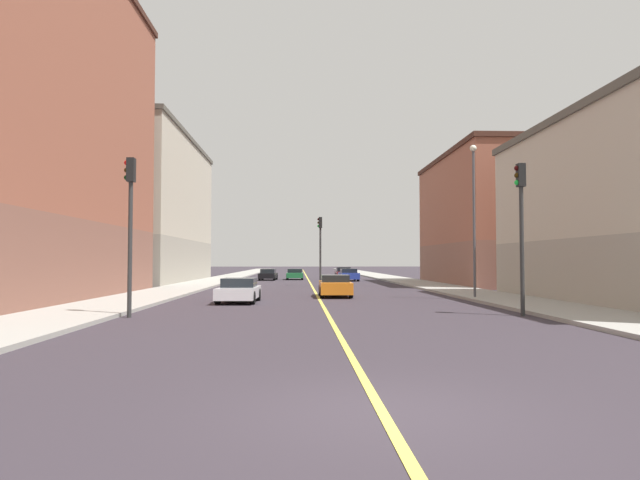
{
  "coord_description": "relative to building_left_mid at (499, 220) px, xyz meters",
  "views": [
    {
      "loc": [
        -1.17,
        -7.64,
        2.1
      ],
      "look_at": [
        0.41,
        31.38,
        3.61
      ],
      "focal_mm": 30.62,
      "sensor_mm": 36.0,
      "label": 1
    }
  ],
  "objects": [
    {
      "name": "traffic_light_left_near",
      "position": [
        -9.51,
        -27.69,
        -2.01
      ],
      "size": [
        0.4,
        0.32,
        5.87
      ],
      "color": "#2D2D2D",
      "rests_on": "ground"
    },
    {
      "name": "car_green",
      "position": [
        -18.46,
        13.57,
        -5.22
      ],
      "size": [
        1.89,
        4.09,
        1.22
      ],
      "color": "#1E6B38",
      "rests_on": "ground"
    },
    {
      "name": "car_black",
      "position": [
        -21.37,
        11.88,
        -5.21
      ],
      "size": [
        1.97,
        4.58,
        1.23
      ],
      "color": "black",
      "rests_on": "ground"
    },
    {
      "name": "car_blue",
      "position": [
        -12.75,
        9.12,
        -5.19
      ],
      "size": [
        1.99,
        4.24,
        1.29
      ],
      "color": "#23389E",
      "rests_on": "ground"
    },
    {
      "name": "car_orange",
      "position": [
        -15.91,
        -16.22,
        -5.19
      ],
      "size": [
        1.9,
        4.3,
        1.28
      ],
      "color": "orange",
      "rests_on": "ground"
    },
    {
      "name": "ground_plane",
      "position": [
        -16.93,
        -40.65,
        -5.82
      ],
      "size": [
        400.0,
        400.0,
        0.0
      ],
      "primitive_type": "plane",
      "color": "#322B33",
      "rests_on": "ground"
    },
    {
      "name": "street_lamp_left_near",
      "position": [
        -8.49,
        -18.98,
        -0.73
      ],
      "size": [
        0.36,
        0.36,
        8.32
      ],
      "color": "#4C4C51",
      "rests_on": "ground"
    },
    {
      "name": "building_left_mid",
      "position": [
        0.0,
        0.0,
        0.0
      ],
      "size": [
        10.56,
        18.66,
        11.63
      ],
      "color": "brown",
      "rests_on": "ground"
    },
    {
      "name": "traffic_light_median_far",
      "position": [
        -16.26,
        -3.09,
        -2.08
      ],
      "size": [
        0.4,
        0.32,
        5.75
      ],
      "color": "#2D2D2D",
      "rests_on": "ground"
    },
    {
      "name": "sidewalk_left",
      "position": [
        -7.11,
        8.35,
        -5.75
      ],
      "size": [
        3.96,
        168.0,
        0.15
      ],
      "primitive_type": "cube",
      "color": "#9E9B93",
      "rests_on": "ground"
    },
    {
      "name": "car_white",
      "position": [
        -21.09,
        -20.45,
        -5.22
      ],
      "size": [
        2.02,
        4.1,
        1.23
      ],
      "color": "white",
      "rests_on": "ground"
    },
    {
      "name": "sidewalk_right",
      "position": [
        -26.75,
        8.35,
        -5.75
      ],
      "size": [
        3.96,
        168.0,
        0.15
      ],
      "primitive_type": "cube",
      "color": "#9E9B93",
      "rests_on": "ground"
    },
    {
      "name": "lane_center_stripe",
      "position": [
        -16.93,
        8.35,
        -5.81
      ],
      "size": [
        0.16,
        154.0,
        0.01
      ],
      "primitive_type": "cube",
      "color": "#E5D14C",
      "rests_on": "ground"
    },
    {
      "name": "building_right_midblock",
      "position": [
        -33.86,
        6.49,
        1.37
      ],
      "size": [
        10.56,
        24.72,
        14.37
      ],
      "color": "#9D9688",
      "rests_on": "ground"
    },
    {
      "name": "car_maroon",
      "position": [
        -12.62,
        17.55,
        -5.15
      ],
      "size": [
        1.87,
        4.05,
        1.36
      ],
      "color": "maroon",
      "rests_on": "ground"
    },
    {
      "name": "traffic_light_right_near",
      "position": [
        -24.39,
        -27.69,
        -1.96
      ],
      "size": [
        0.4,
        0.32,
        5.97
      ],
      "color": "#2D2D2D",
      "rests_on": "ground"
    }
  ]
}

